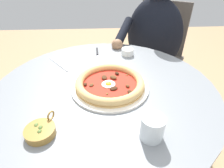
{
  "coord_description": "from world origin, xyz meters",
  "views": [
    {
      "loc": [
        0.67,
        -0.01,
        1.18
      ],
      "look_at": [
        0.02,
        0.03,
        0.73
      ],
      "focal_mm": 29.78,
      "sensor_mm": 36.0,
      "label": 1
    }
  ],
  "objects": [
    {
      "name": "cafe_chair_diner",
      "position": [
        -0.73,
        0.44,
        0.55
      ],
      "size": [
        0.58,
        0.58,
        0.91
      ],
      "color": "#504A45",
      "rests_on": "ground"
    },
    {
      "name": "ramekin_capers",
      "position": [
        -0.31,
        0.14,
        0.73
      ],
      "size": [
        0.07,
        0.07,
        0.04
      ],
      "color": "white",
      "rests_on": "dining_table"
    },
    {
      "name": "olive_pan",
      "position": [
        0.26,
        -0.21,
        0.73
      ],
      "size": [
        0.12,
        0.1,
        0.05
      ],
      "color": "olive",
      "rests_on": "dining_table"
    },
    {
      "name": "fork_utensil",
      "position": [
        -0.21,
        -0.24,
        0.71
      ],
      "size": [
        0.15,
        0.12,
        0.0
      ],
      "color": "#BCBCC1",
      "rests_on": "dining_table"
    },
    {
      "name": "diner_person",
      "position": [
        -0.6,
        0.36,
        0.51
      ],
      "size": [
        0.44,
        0.54,
        1.14
      ],
      "color": "#282833",
      "rests_on": "ground"
    },
    {
      "name": "steak_knife",
      "position": [
        -0.32,
        -0.03,
        0.71
      ],
      "size": [
        0.22,
        0.02,
        0.01
      ],
      "color": "silver",
      "rests_on": "dining_table"
    },
    {
      "name": "dining_table",
      "position": [
        0.0,
        0.0,
        0.58
      ],
      "size": [
        0.97,
        0.97,
        0.71
      ],
      "color": "gray",
      "rests_on": "ground"
    },
    {
      "name": "water_glass",
      "position": [
        0.29,
        0.14,
        0.75
      ],
      "size": [
        0.07,
        0.07,
        0.08
      ],
      "color": "silver",
      "rests_on": "dining_table"
    },
    {
      "name": "pizza_on_plate",
      "position": [
        0.01,
        0.02,
        0.73
      ],
      "size": [
        0.33,
        0.33,
        0.04
      ],
      "color": "white",
      "rests_on": "dining_table"
    }
  ]
}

